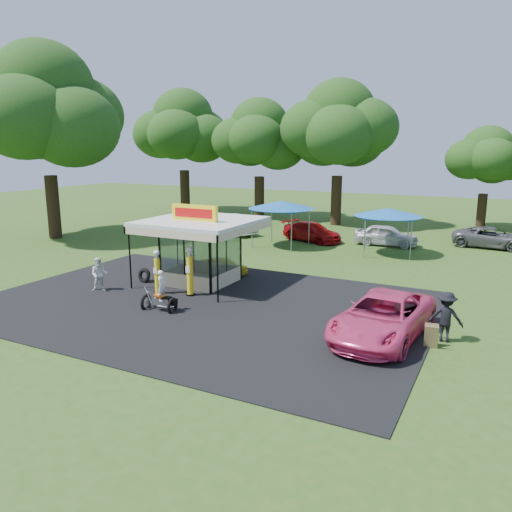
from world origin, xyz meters
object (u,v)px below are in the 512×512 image
object	(u,v)px
gas_pump_left	(157,273)
pink_sedan	(383,317)
gas_station_kiosk	(201,250)
spectator_east_a	(446,317)
a_frame_sign	(431,336)
kiosk_car	(223,266)
spectator_west	(99,274)
bg_car_a	(233,224)
bg_car_c	(386,235)
bg_car_d	(492,238)
motorcycle	(161,295)
tent_east	(388,213)
bg_car_b	(312,232)
tent_west	(281,205)
gas_pump_right	(190,272)

from	to	relation	value
gas_pump_left	pink_sedan	bearing A→B (deg)	-3.71
gas_station_kiosk	spectator_east_a	world-z (taller)	gas_station_kiosk
a_frame_sign	kiosk_car	xyz separation A→B (m)	(-12.01, 5.74, 0.05)
spectator_west	pink_sedan	bearing A→B (deg)	-35.57
bg_car_a	bg_car_c	bearing A→B (deg)	-59.43
gas_pump_left	spectator_west	bearing A→B (deg)	-163.44
bg_car_a	bg_car_d	bearing A→B (deg)	-53.08
bg_car_a	motorcycle	bearing A→B (deg)	-132.51
pink_sedan	tent_east	size ratio (longest dim) A/B	1.34
kiosk_car	a_frame_sign	bearing A→B (deg)	-115.53
gas_pump_left	tent_east	bearing A→B (deg)	61.61
gas_pump_left	motorcycle	world-z (taller)	gas_pump_left
spectator_east_a	bg_car_d	world-z (taller)	spectator_east_a
bg_car_a	bg_car_d	distance (m)	19.43
gas_station_kiosk	tent_east	bearing A→B (deg)	59.15
gas_pump_left	bg_car_a	bearing A→B (deg)	107.54
bg_car_a	gas_pump_left	bearing A→B (deg)	-135.56
gas_station_kiosk	gas_pump_left	size ratio (longest dim) A/B	2.45
pink_sedan	bg_car_b	distance (m)	19.67
a_frame_sign	tent_east	world-z (taller)	tent_east
bg_car_d	tent_west	distance (m)	15.10
gas_station_kiosk	bg_car_c	size ratio (longest dim) A/B	1.21
gas_pump_right	a_frame_sign	world-z (taller)	gas_pump_right
motorcycle	a_frame_sign	bearing A→B (deg)	0.67
pink_sedan	bg_car_d	xyz separation A→B (m)	(2.86, 20.70, -0.10)
a_frame_sign	bg_car_a	xyz separation A→B (m)	(-18.04, 17.48, 0.36)
kiosk_car	pink_sedan	world-z (taller)	pink_sedan
gas_station_kiosk	spectator_east_a	xyz separation A→B (m)	(12.37, -2.65, -0.84)
gas_pump_left	bg_car_d	distance (m)	24.34
a_frame_sign	bg_car_b	distance (m)	20.70
a_frame_sign	tent_west	size ratio (longest dim) A/B	0.18
bg_car_c	gas_station_kiosk	bearing A→B (deg)	156.12
motorcycle	bg_car_d	world-z (taller)	motorcycle
bg_car_c	tent_east	xyz separation A→B (m)	(0.71, -3.06, 2.04)
gas_pump_left	gas_pump_right	size ratio (longest dim) A/B	0.91
tent_west	gas_pump_left	bearing A→B (deg)	-91.46
bg_car_b	bg_car_c	world-z (taller)	bg_car_c
gas_station_kiosk	a_frame_sign	world-z (taller)	gas_station_kiosk
tent_east	tent_west	bearing A→B (deg)	-174.98
gas_station_kiosk	pink_sedan	size ratio (longest dim) A/B	0.91
kiosk_car	spectator_east_a	distance (m)	13.29
gas_pump_left	tent_west	distance (m)	13.82
bg_car_a	pink_sedan	bearing A→B (deg)	-109.89
kiosk_car	bg_car_b	world-z (taller)	bg_car_b
bg_car_d	tent_east	distance (m)	8.60
a_frame_sign	bg_car_b	world-z (taller)	bg_car_b
motorcycle	bg_car_c	distance (m)	20.10
bg_car_c	kiosk_car	bearing A→B (deg)	152.59
spectator_east_a	bg_car_a	xyz separation A→B (m)	(-18.39, 16.59, -0.15)
gas_station_kiosk	motorcycle	xyz separation A→B (m)	(0.96, -4.66, -1.04)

